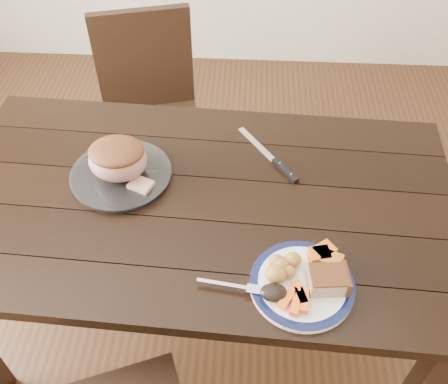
# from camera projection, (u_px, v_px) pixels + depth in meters

# --- Properties ---
(ground) EXTENTS (4.00, 4.00, 0.00)m
(ground) POSITION_uv_depth(u_px,v_px,m) (205.00, 318.00, 2.09)
(ground) COLOR #472B16
(ground) RESTS_ON ground
(dining_table) EXTENTS (1.64, 0.97, 0.75)m
(dining_table) POSITION_uv_depth(u_px,v_px,m) (200.00, 217.00, 1.61)
(dining_table) COLOR black
(dining_table) RESTS_ON ground
(chair_far) EXTENTS (0.52, 0.53, 0.93)m
(chair_far) POSITION_uv_depth(u_px,v_px,m) (151.00, 108.00, 2.22)
(chair_far) COLOR black
(chair_far) RESTS_ON ground
(dinner_plate) EXTENTS (0.28, 0.28, 0.02)m
(dinner_plate) POSITION_uv_depth(u_px,v_px,m) (302.00, 285.00, 1.32)
(dinner_plate) COLOR white
(dinner_plate) RESTS_ON dining_table
(plate_rim) EXTENTS (0.28, 0.28, 0.02)m
(plate_rim) POSITION_uv_depth(u_px,v_px,m) (302.00, 283.00, 1.31)
(plate_rim) COLOR #0B1238
(plate_rim) RESTS_ON dinner_plate
(serving_platter) EXTENTS (0.31, 0.31, 0.02)m
(serving_platter) POSITION_uv_depth(u_px,v_px,m) (121.00, 176.00, 1.60)
(serving_platter) COLOR white
(serving_platter) RESTS_ON dining_table
(pork_slice) EXTENTS (0.11, 0.09, 0.04)m
(pork_slice) POSITION_uv_depth(u_px,v_px,m) (327.00, 280.00, 1.29)
(pork_slice) COLOR tan
(pork_slice) RESTS_ON dinner_plate
(roasted_potatoes) EXTENTS (0.10, 0.10, 0.05)m
(roasted_potatoes) POSITION_uv_depth(u_px,v_px,m) (282.00, 267.00, 1.32)
(roasted_potatoes) COLOR gold
(roasted_potatoes) RESTS_ON dinner_plate
(carrot_batons) EXTENTS (0.08, 0.10, 0.02)m
(carrot_batons) POSITION_uv_depth(u_px,v_px,m) (297.00, 299.00, 1.26)
(carrot_batons) COLOR orange
(carrot_batons) RESTS_ON dinner_plate
(pumpkin_wedges) EXTENTS (0.10, 0.09, 0.04)m
(pumpkin_wedges) POSITION_uv_depth(u_px,v_px,m) (325.00, 257.00, 1.34)
(pumpkin_wedges) COLOR orange
(pumpkin_wedges) RESTS_ON dinner_plate
(dark_mushroom) EXTENTS (0.07, 0.05, 0.03)m
(dark_mushroom) POSITION_uv_depth(u_px,v_px,m) (274.00, 293.00, 1.27)
(dark_mushroom) COLOR black
(dark_mushroom) RESTS_ON dinner_plate
(fork) EXTENTS (0.18, 0.04, 0.00)m
(fork) POSITION_uv_depth(u_px,v_px,m) (235.00, 286.00, 1.30)
(fork) COLOR silver
(fork) RESTS_ON dinner_plate
(roast_joint) EXTENTS (0.18, 0.16, 0.12)m
(roast_joint) POSITION_uv_depth(u_px,v_px,m) (118.00, 160.00, 1.55)
(roast_joint) COLOR #AE786A
(roast_joint) RESTS_ON serving_platter
(cut_slice) EXTENTS (0.09, 0.08, 0.02)m
(cut_slice) POSITION_uv_depth(u_px,v_px,m) (141.00, 185.00, 1.55)
(cut_slice) COLOR tan
(cut_slice) RESTS_ON serving_platter
(carving_knife) EXTENTS (0.20, 0.27, 0.01)m
(carving_knife) POSITION_uv_depth(u_px,v_px,m) (278.00, 164.00, 1.64)
(carving_knife) COLOR silver
(carving_knife) RESTS_ON dining_table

